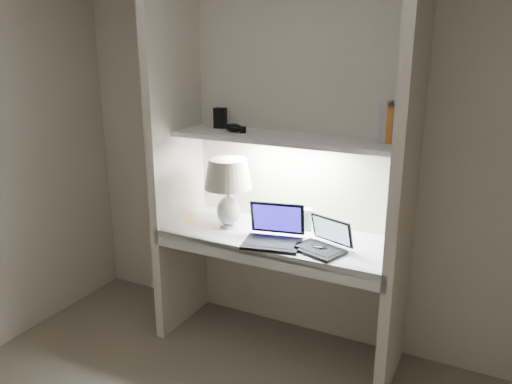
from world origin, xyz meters
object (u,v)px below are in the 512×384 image
Objects in this scene: table_lamp at (228,182)px; book_row at (401,124)px; laptop_netbook at (323,243)px; speaker at (304,219)px; laptop_main at (274,234)px.

book_row is (0.98, 0.21, 0.40)m from table_lamp.
table_lamp is at bearing -167.36° from laptop_netbook.
laptop_netbook is 2.48× the size of speaker.
laptop_netbook is 1.52× the size of book_row.
book_row reaches higher than laptop_netbook.
laptop_netbook is (0.30, 0.02, -0.01)m from laptop_main.
laptop_netbook is at bearing -7.96° from laptop_main.
laptop_netbook is 0.34m from speaker.
speaker is 0.61× the size of book_row.
laptop_main is 0.95m from book_row.
table_lamp is at bearing -167.71° from book_row.
laptop_main is 0.30m from laptop_netbook.
book_row reaches higher than table_lamp.
table_lamp is at bearing -172.45° from speaker.
laptop_main is 1.12× the size of laptop_netbook.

